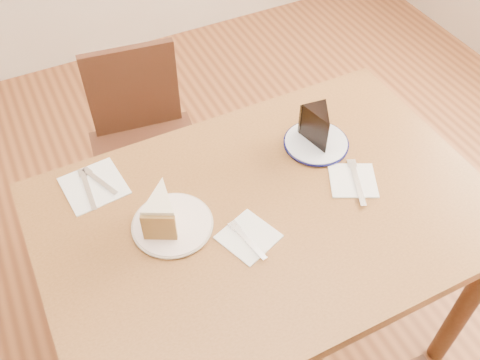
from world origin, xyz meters
name	(u,v)px	position (x,y,z in m)	size (l,w,h in m)	color
ground	(260,336)	(0.00, 0.00, 0.00)	(4.00, 4.00, 0.00)	#552B16
table	(267,232)	(0.00, 0.00, 0.65)	(1.20, 0.80, 0.75)	#553217
chair_far	(146,146)	(-0.14, 0.69, 0.44)	(0.44, 0.44, 0.80)	black
plate_cream	(173,225)	(-0.25, 0.06, 0.76)	(0.20, 0.20, 0.01)	white
plate_navy	(316,143)	(0.25, 0.16, 0.76)	(0.18, 0.18, 0.01)	white
carrot_cake	(162,208)	(-0.26, 0.09, 0.80)	(0.08, 0.11, 0.09)	#F4E6CA
chocolate_cake	(320,129)	(0.25, 0.15, 0.81)	(0.07, 0.10, 0.10)	black
napkin_cream	(248,237)	(-0.09, -0.06, 0.75)	(0.13, 0.13, 0.00)	white
napkin_navy	(353,180)	(0.26, -0.01, 0.75)	(0.13, 0.13, 0.00)	white
napkin_spare	(94,186)	(-0.39, 0.29, 0.75)	(0.16, 0.16, 0.00)	white
fork_cream	(248,241)	(-0.10, -0.07, 0.76)	(0.01, 0.14, 0.00)	silver
knife_navy	(357,182)	(0.26, -0.03, 0.76)	(0.02, 0.17, 0.00)	silver
fork_spare	(100,181)	(-0.37, 0.29, 0.76)	(0.01, 0.14, 0.00)	silver
knife_spare	(88,189)	(-0.41, 0.28, 0.76)	(0.01, 0.16, 0.00)	silver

